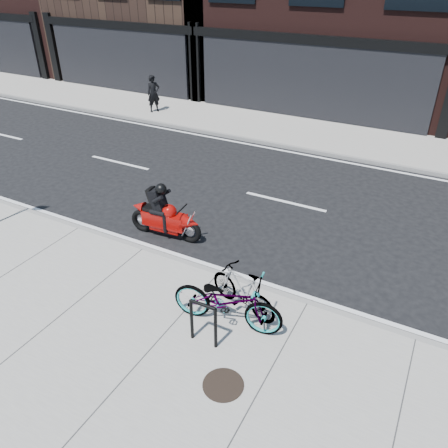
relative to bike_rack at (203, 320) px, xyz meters
The scene contains 9 objects.
ground 3.93m from the bike_rack, 100.83° to the left, with size 120.00×120.00×0.00m, color black.
sidewalk_near 1.51m from the bike_rack, 121.40° to the right, with size 60.00×6.00×0.13m, color gray.
sidewalk_far 11.59m from the bike_rack, 93.61° to the left, with size 60.00×3.50×0.13m, color gray.
bike_rack is the anchor object (origin of this frame).
bicycle_front 0.62m from the bike_rack, 76.64° to the left, with size 0.72×2.06×1.08m, color gray.
bicycle_rear 1.10m from the bike_rack, 78.18° to the left, with size 0.44×1.56×0.94m, color gray.
motorcycle 3.76m from the bike_rack, 133.65° to the left, with size 1.93×0.51×1.44m.
pedestrian 14.09m from the bike_rack, 129.31° to the left, with size 0.57×0.38×1.57m, color black.
manhole_cover 1.10m from the bike_rack, 41.63° to the right, with size 0.66×0.66×0.01m, color black.
Camera 1 is at (3.63, -8.49, 5.85)m, focal length 35.00 mm.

